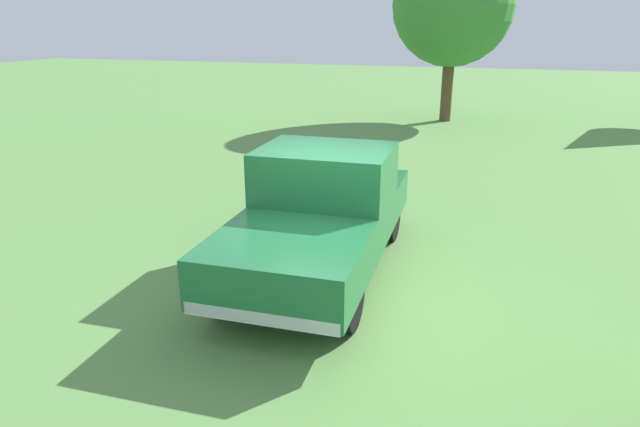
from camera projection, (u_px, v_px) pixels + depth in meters
name	position (u px, v px, depth m)	size (l,w,h in m)	color
ground_plane	(334.00, 288.00, 7.91)	(80.00, 80.00, 0.00)	#5B8C47
pickup_truck	(322.00, 208.00, 8.32)	(4.87, 2.02, 1.82)	black
tree_far_center	(453.00, 5.00, 19.75)	(4.26, 4.26, 6.21)	brown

